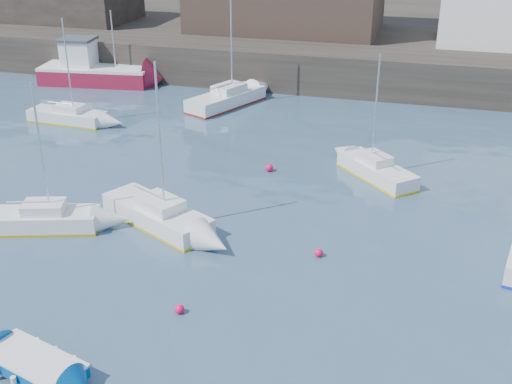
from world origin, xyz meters
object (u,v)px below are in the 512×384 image
(sailboat_b, at_px, (157,214))
(buoy_mid, at_px, (319,256))
(sailboat_h, at_px, (227,98))
(fishing_boat, at_px, (93,69))
(sailboat_f, at_px, (376,170))
(buoy_near, at_px, (180,313))
(buoy_far, at_px, (269,171))
(sailboat_e, at_px, (68,116))
(blue_dinghy, at_px, (35,365))
(sailboat_a, at_px, (41,219))

(sailboat_b, relative_size, buoy_mid, 21.20)
(sailboat_b, distance_m, sailboat_h, 18.20)
(fishing_boat, height_order, sailboat_b, sailboat_b)
(sailboat_f, xyz_separation_m, buoy_near, (-5.48, -14.20, -0.46))
(fishing_boat, xyz_separation_m, buoy_far, (18.06, -13.57, -1.11))
(sailboat_e, xyz_separation_m, buoy_near, (15.14, -17.87, -0.44))
(blue_dinghy, bearing_deg, sailboat_a, 121.75)
(blue_dinghy, bearing_deg, buoy_far, 80.79)
(sailboat_e, xyz_separation_m, buoy_far, (14.92, -4.37, -0.44))
(blue_dinghy, distance_m, buoy_near, 5.30)
(blue_dinghy, height_order, sailboat_h, sailboat_h)
(blue_dinghy, height_order, buoy_near, blue_dinghy)
(sailboat_f, relative_size, sailboat_h, 0.78)
(sailboat_a, xyz_separation_m, sailboat_f, (13.88, 9.91, -0.02))
(sailboat_f, distance_m, sailboat_h, 15.34)
(blue_dinghy, height_order, sailboat_f, sailboat_f)
(buoy_mid, bearing_deg, buoy_near, -127.52)
(sailboat_f, bearing_deg, blue_dinghy, -114.90)
(sailboat_e, bearing_deg, fishing_boat, 108.88)
(buoy_mid, bearing_deg, buoy_far, 117.65)
(fishing_boat, relative_size, sailboat_f, 1.38)
(fishing_boat, relative_size, sailboat_e, 1.32)
(sailboat_h, relative_size, buoy_mid, 23.27)
(buoy_mid, bearing_deg, sailboat_e, 146.81)
(buoy_near, relative_size, buoy_mid, 0.99)
(sailboat_a, xyz_separation_m, sailboat_b, (4.85, 1.88, 0.02))
(buoy_near, height_order, buoy_far, buoy_far)
(sailboat_e, distance_m, sailboat_h, 10.96)
(buoy_mid, relative_size, buoy_far, 0.83)
(sailboat_f, xyz_separation_m, buoy_far, (-5.69, -0.69, -0.46))
(sailboat_b, xyz_separation_m, sailboat_f, (9.03, 8.03, -0.03))
(sailboat_h, distance_m, buoy_near, 24.96)
(fishing_boat, relative_size, buoy_mid, 25.10)
(sailboat_e, distance_m, buoy_near, 23.42)
(fishing_boat, height_order, buoy_far, fishing_boat)
(fishing_boat, distance_m, buoy_far, 22.62)
(sailboat_b, relative_size, buoy_near, 21.31)
(sailboat_b, bearing_deg, buoy_far, 65.53)
(blue_dinghy, xyz_separation_m, fishing_boat, (-15.18, 31.35, 0.75))
(fishing_boat, height_order, sailboat_h, sailboat_h)
(blue_dinghy, relative_size, buoy_mid, 10.24)
(blue_dinghy, xyz_separation_m, sailboat_h, (-3.07, 28.46, 0.18))
(sailboat_a, height_order, sailboat_f, sailboat_a)
(buoy_mid, bearing_deg, blue_dinghy, -126.82)
(buoy_mid, distance_m, buoy_far, 9.25)
(sailboat_h, relative_size, buoy_far, 19.42)
(blue_dinghy, distance_m, sailboat_b, 10.46)
(fishing_boat, bearing_deg, sailboat_e, -71.12)
(sailboat_e, bearing_deg, sailboat_f, -10.11)
(sailboat_f, relative_size, buoy_far, 15.23)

